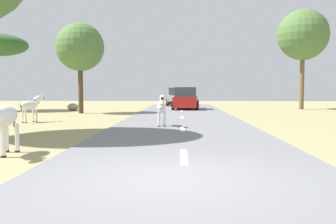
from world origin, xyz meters
TOP-DOWN VIEW (x-y plane):
  - ground_plane at (0.00, 0.00)m, footprint 90.00×90.00m
  - road at (0.29, 0.00)m, footprint 6.00×64.00m
  - lane_markings at (0.29, -1.00)m, footprint 0.16×56.00m
  - zebra_0 at (-0.59, 9.03)m, footprint 0.45×1.46m
  - zebra_1 at (-7.09, 11.14)m, footprint 0.90×1.32m
  - zebra_2 at (-4.08, 2.28)m, footprint 0.44×1.66m
  - car_0 at (0.63, 22.67)m, footprint 2.22×4.44m
  - car_1 at (-0.06, 29.74)m, footprint 2.21×4.43m
  - tree_2 at (10.06, 23.64)m, footprint 4.07×4.07m
  - tree_5 at (-6.52, 18.01)m, footprint 3.21×3.21m
  - rock_1 at (-8.00, 21.11)m, footprint 0.84×0.86m

SIDE VIEW (x-z plane):
  - ground_plane at x=0.00m, z-range 0.00..0.00m
  - road at x=0.29m, z-range 0.00..0.05m
  - lane_markings at x=0.29m, z-range 0.05..0.06m
  - rock_1 at x=-8.00m, z-range 0.00..0.55m
  - zebra_1 at x=-7.09m, z-range 0.13..1.49m
  - car_0 at x=0.63m, z-range -0.02..1.72m
  - car_1 at x=-0.06m, z-range -0.02..1.72m
  - zebra_0 at x=-0.59m, z-range 0.18..1.56m
  - zebra_2 at x=-4.08m, z-range 0.15..1.72m
  - tree_5 at x=-6.52m, z-range 1.39..7.44m
  - tree_2 at x=10.06m, z-range 1.96..10.01m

